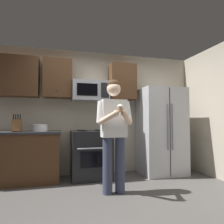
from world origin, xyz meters
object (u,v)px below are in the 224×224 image
Objects in this scene: person at (114,128)px; cupcake at (120,108)px; refrigerator at (161,131)px; bowl_large_white at (40,128)px; knife_block at (17,125)px; oven_range at (91,154)px; microwave at (90,91)px.

person is 10.13× the size of cupcake.
refrigerator is 6.35× the size of bowl_large_white.
knife_block is 1.80m from person.
person is at bearing -77.62° from oven_range.
person is 0.44m from cupcake.
refrigerator is 10.35× the size of cupcake.
oven_range is 0.52× the size of refrigerator.
cupcake reaches higher than knife_block.
microwave is 1.72m from refrigerator.
oven_range is at bearing 102.38° from person.
refrigerator is at bearing 43.56° from cupcake.
person reaches higher than knife_block.
bowl_large_white is 1.49m from person.
refrigerator reaches higher than person.
cupcake is at bearing -136.44° from refrigerator.
knife_block is 1.84× the size of cupcake.
person is (-1.29, -0.90, 0.10)m from refrigerator.
bowl_large_white is (0.39, 0.02, -0.05)m from knife_block.
bowl_large_white is at bearing 141.32° from person.
refrigerator is 2.85m from knife_block.
refrigerator is at bearing -6.03° from microwave.
refrigerator is 1.02× the size of person.
knife_block is at bearing 179.80° from refrigerator.
microwave is at bearing 7.65° from bowl_large_white.
person reaches higher than oven_range.
microwave is 2.31× the size of knife_block.
oven_range is 3.29× the size of bowl_large_white.
oven_range is 1.46m from knife_block.
person is at bearing 90.00° from cupcake.
microwave is 1.21m from bowl_large_white.
refrigerator is 1.83m from cupcake.
microwave is at bearing 89.98° from oven_range.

